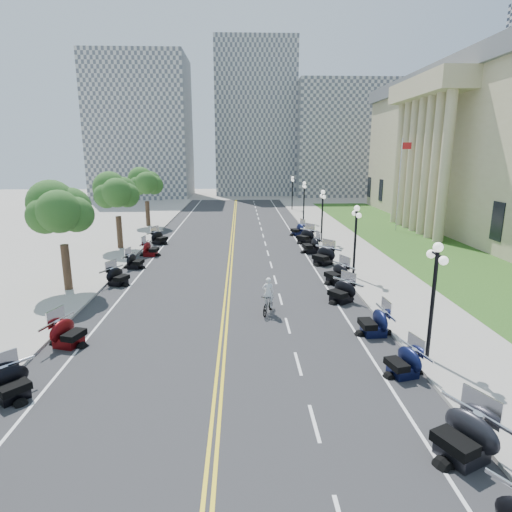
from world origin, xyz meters
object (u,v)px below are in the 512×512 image
object	(u,v)px
flagpole	(399,186)
bicycle	(268,304)
cyclist_rider	(268,279)
motorcycle_n_3	(403,360)

from	to	relation	value
flagpole	bicycle	xyz separation A→B (m)	(-15.69, -24.29, -4.44)
cyclist_rider	bicycle	bearing A→B (deg)	-0.00
bicycle	cyclist_rider	world-z (taller)	cyclist_rider
motorcycle_n_3	bicycle	bearing A→B (deg)	-158.68
motorcycle_n_3	bicycle	world-z (taller)	motorcycle_n_3
bicycle	flagpole	bearing A→B (deg)	75.98
flagpole	motorcycle_n_3	xyz separation A→B (m)	(-10.83, -31.08, -4.36)
flagpole	motorcycle_n_3	distance (m)	33.20
flagpole	cyclist_rider	world-z (taller)	flagpole
flagpole	bicycle	bearing A→B (deg)	-122.86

